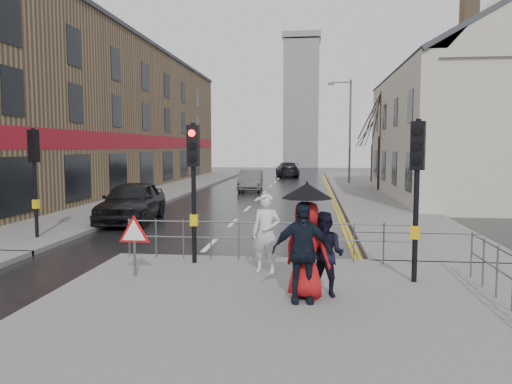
% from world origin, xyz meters
% --- Properties ---
extents(ground, '(120.00, 120.00, 0.00)m').
position_xyz_m(ground, '(0.00, 0.00, 0.00)').
color(ground, black).
rests_on(ground, ground).
extents(near_pavement, '(10.00, 9.00, 0.14)m').
position_xyz_m(near_pavement, '(3.00, -3.50, 0.07)').
color(near_pavement, '#605E5B').
rests_on(near_pavement, ground).
extents(left_pavement, '(4.00, 44.00, 0.14)m').
position_xyz_m(left_pavement, '(-6.50, 23.00, 0.07)').
color(left_pavement, '#605E5B').
rests_on(left_pavement, ground).
extents(right_pavement, '(4.00, 40.00, 0.14)m').
position_xyz_m(right_pavement, '(6.50, 25.00, 0.07)').
color(right_pavement, '#605E5B').
rests_on(right_pavement, ground).
extents(pavement_bridge_right, '(4.00, 4.20, 0.14)m').
position_xyz_m(pavement_bridge_right, '(6.50, 3.00, 0.07)').
color(pavement_bridge_right, '#605E5B').
rests_on(pavement_bridge_right, ground).
extents(building_left_terrace, '(8.00, 42.00, 10.00)m').
position_xyz_m(building_left_terrace, '(-12.00, 22.00, 5.00)').
color(building_left_terrace, olive).
rests_on(building_left_terrace, ground).
extents(building_right_cream, '(9.00, 16.40, 10.10)m').
position_xyz_m(building_right_cream, '(12.00, 18.00, 4.78)').
color(building_right_cream, '#BEB4A5').
rests_on(building_right_cream, ground).
extents(church_tower, '(5.00, 5.00, 18.00)m').
position_xyz_m(church_tower, '(1.50, 62.00, 9.00)').
color(church_tower, gray).
rests_on(church_tower, ground).
extents(traffic_signal_near_left, '(0.28, 0.27, 3.40)m').
position_xyz_m(traffic_signal_near_left, '(0.20, 0.20, 2.46)').
color(traffic_signal_near_left, black).
rests_on(traffic_signal_near_left, near_pavement).
extents(traffic_signal_near_right, '(0.34, 0.33, 3.40)m').
position_xyz_m(traffic_signal_near_right, '(5.20, -1.00, 2.46)').
color(traffic_signal_near_right, black).
rests_on(traffic_signal_near_right, near_pavement).
extents(traffic_signal_far_left, '(0.34, 0.33, 3.40)m').
position_xyz_m(traffic_signal_far_left, '(-5.50, 3.00, 2.46)').
color(traffic_signal_far_left, black).
rests_on(traffic_signal_far_left, left_pavement).
extents(guard_railing_front, '(7.14, 0.04, 1.00)m').
position_xyz_m(guard_railing_front, '(1.95, 0.60, 0.86)').
color(guard_railing_front, '#595B5E').
rests_on(guard_railing_front, near_pavement).
extents(warning_sign, '(0.80, 0.07, 1.35)m').
position_xyz_m(warning_sign, '(-0.80, -1.21, 1.04)').
color(warning_sign, '#595B5E').
rests_on(warning_sign, near_pavement).
extents(street_lamp, '(1.83, 0.25, 8.00)m').
position_xyz_m(street_lamp, '(5.82, 28.00, 4.71)').
color(street_lamp, '#595B5E').
rests_on(street_lamp, right_pavement).
extents(tree_near, '(2.40, 2.40, 6.58)m').
position_xyz_m(tree_near, '(7.50, 22.00, 5.14)').
color(tree_near, black).
rests_on(tree_near, right_pavement).
extents(tree_far, '(2.40, 2.40, 5.64)m').
position_xyz_m(tree_far, '(8.00, 30.00, 4.42)').
color(tree_far, black).
rests_on(tree_far, right_pavement).
extents(pedestrian_a, '(0.72, 0.54, 1.78)m').
position_xyz_m(pedestrian_a, '(2.03, -0.54, 1.03)').
color(pedestrian_a, silver).
rests_on(pedestrian_a, near_pavement).
extents(pedestrian_b, '(0.98, 0.90, 1.61)m').
position_xyz_m(pedestrian_b, '(3.30, -2.23, 0.95)').
color(pedestrian_b, black).
rests_on(pedestrian_b, near_pavement).
extents(pedestrian_with_umbrella, '(1.05, 0.96, 2.16)m').
position_xyz_m(pedestrian_with_umbrella, '(2.95, -2.38, 1.29)').
color(pedestrian_with_umbrella, '#A51315').
rests_on(pedestrian_with_umbrella, near_pavement).
extents(pedestrian_d, '(1.12, 0.53, 1.85)m').
position_xyz_m(pedestrian_d, '(2.87, -2.63, 1.07)').
color(pedestrian_d, black).
rests_on(pedestrian_d, near_pavement).
extents(car_parked, '(2.21, 4.88, 1.62)m').
position_xyz_m(car_parked, '(-4.00, 7.28, 0.81)').
color(car_parked, black).
rests_on(car_parked, ground).
extents(car_mid, '(1.70, 4.32, 1.40)m').
position_xyz_m(car_mid, '(-1.04, 21.76, 0.70)').
color(car_mid, '#4E5153').
rests_on(car_mid, ground).
extents(car_far, '(2.70, 5.27, 1.46)m').
position_xyz_m(car_far, '(0.70, 37.37, 0.73)').
color(car_far, black).
rests_on(car_far, ground).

